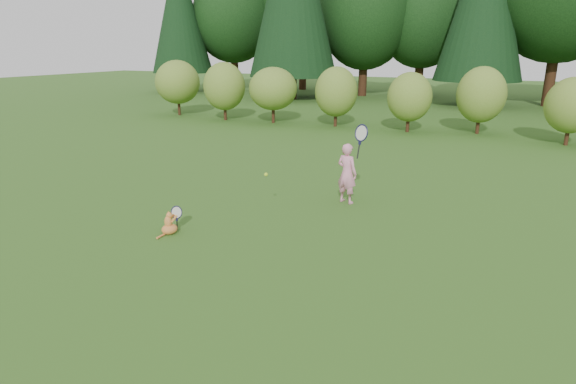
% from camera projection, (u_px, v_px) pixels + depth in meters
% --- Properties ---
extents(ground, '(100.00, 100.00, 0.00)m').
position_uv_depth(ground, '(260.00, 238.00, 8.92)').
color(ground, '#335718').
rests_on(ground, ground).
extents(shrub_row, '(28.00, 3.00, 2.80)m').
position_uv_depth(shrub_row, '(409.00, 98.00, 19.80)').
color(shrub_row, olive).
rests_on(shrub_row, ground).
extents(child, '(0.81, 0.54, 2.04)m').
position_uv_depth(child, '(347.00, 172.00, 10.76)').
color(child, pink).
rests_on(child, ground).
extents(cat, '(0.44, 0.66, 0.60)m').
position_uv_depth(cat, '(169.00, 222.00, 9.08)').
color(cat, '#BD7924').
rests_on(cat, ground).
extents(tennis_ball, '(0.08, 0.08, 0.08)m').
position_uv_depth(tennis_ball, '(266.00, 174.00, 10.01)').
color(tennis_ball, '#ABEC1B').
rests_on(tennis_ball, ground).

